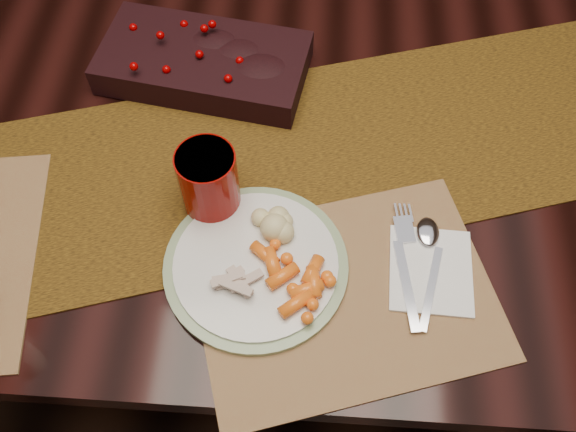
# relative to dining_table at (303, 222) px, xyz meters

# --- Properties ---
(floor) EXTENTS (5.00, 5.00, 0.00)m
(floor) POSITION_rel_dining_table_xyz_m (0.00, 0.00, -0.38)
(floor) COLOR black
(floor) RESTS_ON ground
(dining_table) EXTENTS (1.80, 1.00, 0.75)m
(dining_table) POSITION_rel_dining_table_xyz_m (0.00, 0.00, 0.00)
(dining_table) COLOR black
(dining_table) RESTS_ON floor
(table_runner) EXTENTS (1.77, 0.86, 0.00)m
(table_runner) POSITION_rel_dining_table_xyz_m (-0.05, -0.11, 0.38)
(table_runner) COLOR #51270E
(table_runner) RESTS_ON dining_table
(centerpiece) EXTENTS (0.37, 0.23, 0.07)m
(centerpiece) POSITION_rel_dining_table_xyz_m (-0.18, 0.07, 0.41)
(centerpiece) COLOR black
(centerpiece) RESTS_ON table_runner
(placemat_main) EXTENTS (0.48, 0.41, 0.00)m
(placemat_main) POSITION_rel_dining_table_xyz_m (0.07, -0.33, 0.38)
(placemat_main) COLOR #836449
(placemat_main) RESTS_ON dining_table
(dinner_plate) EXTENTS (0.32, 0.32, 0.01)m
(dinner_plate) POSITION_rel_dining_table_xyz_m (-0.06, -0.30, 0.39)
(dinner_plate) COLOR silver
(dinner_plate) RESTS_ON placemat_main
(baby_carrots) EXTENTS (0.11, 0.10, 0.02)m
(baby_carrots) POSITION_rel_dining_table_xyz_m (-0.01, -0.33, 0.40)
(baby_carrots) COLOR orange
(baby_carrots) RESTS_ON dinner_plate
(mashed_potatoes) EXTENTS (0.09, 0.08, 0.04)m
(mashed_potatoes) POSITION_rel_dining_table_xyz_m (-0.04, -0.24, 0.41)
(mashed_potatoes) COLOR beige
(mashed_potatoes) RESTS_ON dinner_plate
(turkey_shreds) EXTENTS (0.07, 0.07, 0.01)m
(turkey_shreds) POSITION_rel_dining_table_xyz_m (-0.08, -0.34, 0.40)
(turkey_shreds) COLOR #AC988E
(turkey_shreds) RESTS_ON dinner_plate
(napkin) EXTENTS (0.12, 0.14, 0.00)m
(napkin) POSITION_rel_dining_table_xyz_m (0.19, -0.29, 0.38)
(napkin) COLOR white
(napkin) RESTS_ON placemat_main
(fork) EXTENTS (0.05, 0.18, 0.00)m
(fork) POSITION_rel_dining_table_xyz_m (0.15, -0.30, 0.39)
(fork) COLOR silver
(fork) RESTS_ON napkin
(spoon) EXTENTS (0.07, 0.17, 0.00)m
(spoon) POSITION_rel_dining_table_xyz_m (0.19, -0.29, 0.39)
(spoon) COLOR silver
(spoon) RESTS_ON napkin
(red_cup) EXTENTS (0.11, 0.11, 0.12)m
(red_cup) POSITION_rel_dining_table_xyz_m (-0.13, -0.20, 0.44)
(red_cup) COLOR #7D0300
(red_cup) RESTS_ON placemat_main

